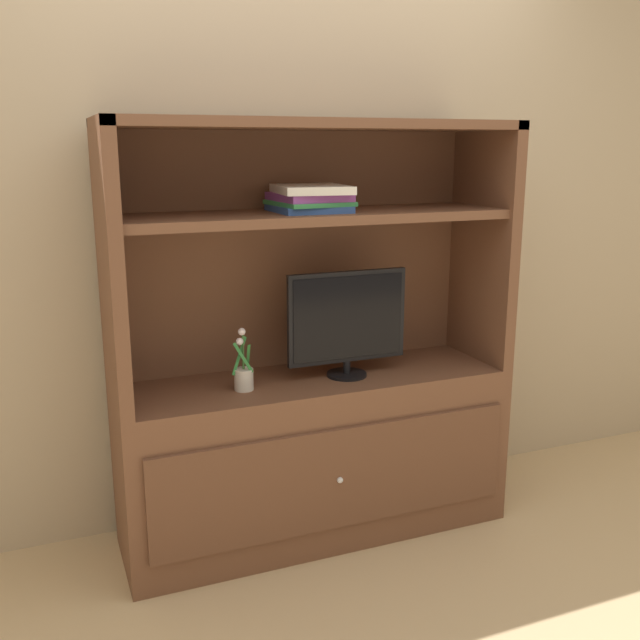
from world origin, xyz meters
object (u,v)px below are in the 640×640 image
(tv_monitor, at_px, (347,321))
(magazine_stack, at_px, (310,198))
(media_console, at_px, (315,411))
(potted_plant, at_px, (244,375))

(tv_monitor, distance_m, magazine_stack, 0.51)
(media_console, xyz_separation_m, tv_monitor, (0.12, -0.04, 0.38))
(media_console, distance_m, tv_monitor, 0.40)
(media_console, bearing_deg, potted_plant, -170.83)
(potted_plant, distance_m, magazine_stack, 0.72)
(media_console, height_order, potted_plant, media_console)
(tv_monitor, height_order, potted_plant, tv_monitor)
(tv_monitor, xyz_separation_m, potted_plant, (-0.44, -0.01, -0.17))
(tv_monitor, bearing_deg, potted_plant, -178.92)
(media_console, height_order, tv_monitor, media_console)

